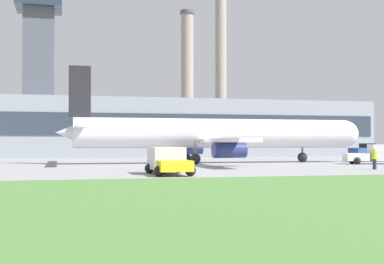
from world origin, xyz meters
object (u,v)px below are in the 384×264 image
Objects in this scene: airplane at (213,134)px; ground_crew_person at (375,159)px; pushback_tug at (368,153)px; fuel_truck at (168,161)px; baggage_truck at (381,154)px.

airplane reaches higher than ground_crew_person.
pushback_tug is 32.64m from fuel_truck.
fuel_truck is (-24.06, -11.84, -0.06)m from baggage_truck.
pushback_tug is at bearing 1.63° from airplane.
ground_crew_person is at bearing -60.40° from airplane.
ground_crew_person is at bearing -126.09° from baggage_truck.
ground_crew_person is (-9.50, -16.08, -0.06)m from pushback_tug.
fuel_truck reaches higher than ground_crew_person.
ground_crew_person is (17.29, 2.56, -0.06)m from fuel_truck.
fuel_truck is at bearing -153.79° from baggage_truck.
fuel_truck is 3.09× the size of ground_crew_person.
pushback_tug is at bearing 68.11° from baggage_truck.
pushback_tug is 7.33m from baggage_truck.
pushback_tug reaches higher than baggage_truck.
airplane is at bearing 119.60° from ground_crew_person.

